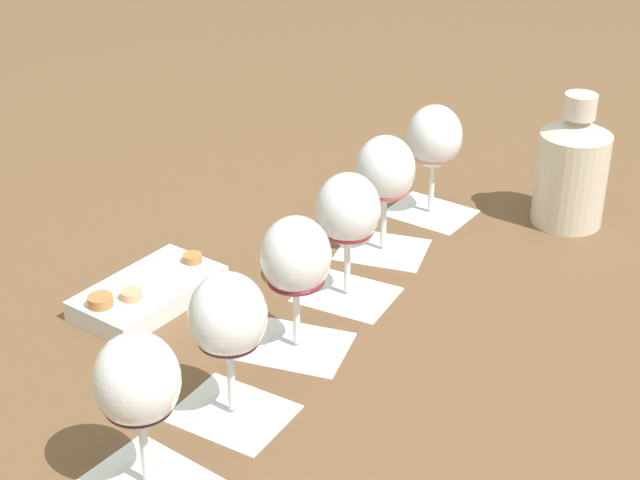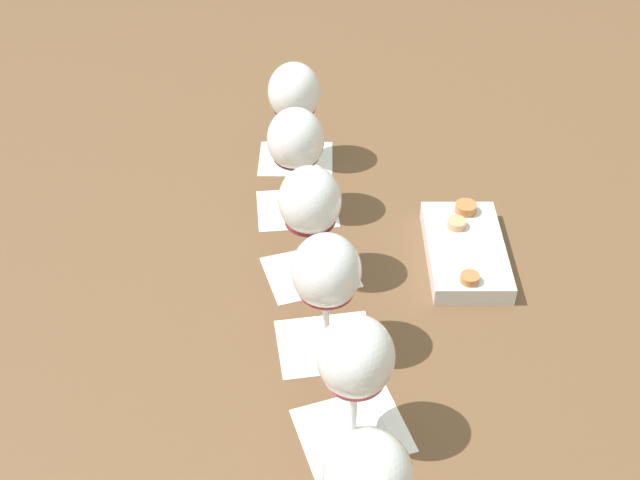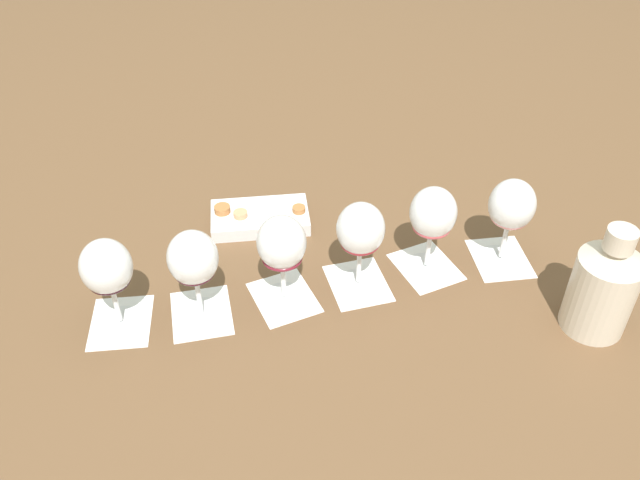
{
  "view_description": "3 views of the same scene",
  "coord_description": "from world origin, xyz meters",
  "px_view_note": "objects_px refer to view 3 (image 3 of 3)",
  "views": [
    {
      "loc": [
        0.97,
        0.08,
        0.62
      ],
      "look_at": [
        0.0,
        0.0,
        0.11
      ],
      "focal_mm": 55.0,
      "sensor_mm": 36.0,
      "label": 1
    },
    {
      "loc": [
        -0.6,
        0.37,
        0.71
      ],
      "look_at": [
        0.0,
        0.0,
        0.11
      ],
      "focal_mm": 45.0,
      "sensor_mm": 36.0,
      "label": 2
    },
    {
      "loc": [
        0.51,
        0.64,
        0.78
      ],
      "look_at": [
        0.0,
        0.0,
        0.11
      ],
      "focal_mm": 38.0,
      "sensor_mm": 36.0,
      "label": 3
    }
  ],
  "objects_px": {
    "wine_glass_0": "(511,209)",
    "ceramic_vase": "(604,286)",
    "wine_glass_2": "(360,233)",
    "wine_glass_5": "(107,271)",
    "wine_glass_3": "(282,247)",
    "wine_glass_1": "(433,217)",
    "snack_dish": "(259,217)",
    "wine_glass_4": "(193,262)"
  },
  "relations": [
    {
      "from": "wine_glass_0",
      "to": "snack_dish",
      "type": "bearing_deg",
      "value": -51.79
    },
    {
      "from": "wine_glass_2",
      "to": "snack_dish",
      "type": "xyz_separation_m",
      "value": [
        0.04,
        -0.24,
        -0.1
      ]
    },
    {
      "from": "wine_glass_4",
      "to": "snack_dish",
      "type": "height_order",
      "value": "wine_glass_4"
    },
    {
      "from": "wine_glass_4",
      "to": "wine_glass_0",
      "type": "bearing_deg",
      "value": 156.36
    },
    {
      "from": "wine_glass_4",
      "to": "snack_dish",
      "type": "distance_m",
      "value": 0.26
    },
    {
      "from": "wine_glass_0",
      "to": "wine_glass_1",
      "type": "distance_m",
      "value": 0.13
    },
    {
      "from": "wine_glass_0",
      "to": "wine_glass_1",
      "type": "xyz_separation_m",
      "value": [
        0.12,
        -0.07,
        0.0
      ]
    },
    {
      "from": "wine_glass_2",
      "to": "wine_glass_1",
      "type": "bearing_deg",
      "value": 160.93
    },
    {
      "from": "wine_glass_3",
      "to": "ceramic_vase",
      "type": "distance_m",
      "value": 0.49
    },
    {
      "from": "wine_glass_0",
      "to": "ceramic_vase",
      "type": "xyz_separation_m",
      "value": [
        0.01,
        0.19,
        -0.03
      ]
    },
    {
      "from": "wine_glass_0",
      "to": "wine_glass_5",
      "type": "height_order",
      "value": "same"
    },
    {
      "from": "wine_glass_2",
      "to": "wine_glass_4",
      "type": "distance_m",
      "value": 0.26
    },
    {
      "from": "wine_glass_5",
      "to": "snack_dish",
      "type": "height_order",
      "value": "wine_glass_5"
    },
    {
      "from": "wine_glass_2",
      "to": "wine_glass_0",
      "type": "bearing_deg",
      "value": 155.76
    },
    {
      "from": "wine_glass_2",
      "to": "snack_dish",
      "type": "bearing_deg",
      "value": -81.58
    },
    {
      "from": "wine_glass_1",
      "to": "wine_glass_4",
      "type": "xyz_separation_m",
      "value": [
        0.36,
        -0.14,
        -0.0
      ]
    },
    {
      "from": "wine_glass_0",
      "to": "wine_glass_4",
      "type": "distance_m",
      "value": 0.52
    },
    {
      "from": "wine_glass_2",
      "to": "wine_glass_3",
      "type": "relative_size",
      "value": 1.0
    },
    {
      "from": "wine_glass_1",
      "to": "ceramic_vase",
      "type": "distance_m",
      "value": 0.28
    },
    {
      "from": "wine_glass_1",
      "to": "snack_dish",
      "type": "xyz_separation_m",
      "value": [
        0.15,
        -0.28,
        -0.1
      ]
    },
    {
      "from": "wine_glass_2",
      "to": "snack_dish",
      "type": "distance_m",
      "value": 0.26
    },
    {
      "from": "wine_glass_5",
      "to": "ceramic_vase",
      "type": "bearing_deg",
      "value": 141.36
    },
    {
      "from": "wine_glass_5",
      "to": "ceramic_vase",
      "type": "height_order",
      "value": "ceramic_vase"
    },
    {
      "from": "wine_glass_5",
      "to": "wine_glass_3",
      "type": "bearing_deg",
      "value": 153.86
    },
    {
      "from": "wine_glass_1",
      "to": "wine_glass_5",
      "type": "bearing_deg",
      "value": -23.63
    },
    {
      "from": "wine_glass_0",
      "to": "wine_glass_3",
      "type": "xyz_separation_m",
      "value": [
        0.35,
        -0.16,
        0.0
      ]
    },
    {
      "from": "wine_glass_1",
      "to": "wine_glass_4",
      "type": "distance_m",
      "value": 0.39
    },
    {
      "from": "wine_glass_2",
      "to": "ceramic_vase",
      "type": "bearing_deg",
      "value": 127.27
    },
    {
      "from": "wine_glass_3",
      "to": "ceramic_vase",
      "type": "bearing_deg",
      "value": 134.71
    },
    {
      "from": "wine_glass_3",
      "to": "wine_glass_1",
      "type": "bearing_deg",
      "value": 158.96
    },
    {
      "from": "wine_glass_0",
      "to": "wine_glass_5",
      "type": "bearing_deg",
      "value": -24.76
    },
    {
      "from": "wine_glass_2",
      "to": "wine_glass_4",
      "type": "bearing_deg",
      "value": -23.04
    },
    {
      "from": "wine_glass_0",
      "to": "wine_glass_5",
      "type": "xyz_separation_m",
      "value": [
        0.59,
        -0.27,
        0.0
      ]
    },
    {
      "from": "wine_glass_3",
      "to": "snack_dish",
      "type": "relative_size",
      "value": 0.78
    },
    {
      "from": "wine_glass_0",
      "to": "ceramic_vase",
      "type": "bearing_deg",
      "value": 86.67
    },
    {
      "from": "wine_glass_1",
      "to": "wine_glass_3",
      "type": "bearing_deg",
      "value": -21.04
    },
    {
      "from": "wine_glass_3",
      "to": "snack_dish",
      "type": "bearing_deg",
      "value": -113.38
    },
    {
      "from": "wine_glass_4",
      "to": "wine_glass_5",
      "type": "relative_size",
      "value": 1.0
    },
    {
      "from": "wine_glass_1",
      "to": "ceramic_vase",
      "type": "xyz_separation_m",
      "value": [
        -0.11,
        0.25,
        -0.03
      ]
    },
    {
      "from": "wine_glass_1",
      "to": "wine_glass_5",
      "type": "xyz_separation_m",
      "value": [
        0.47,
        -0.21,
        -0.0
      ]
    },
    {
      "from": "wine_glass_0",
      "to": "ceramic_vase",
      "type": "relative_size",
      "value": 0.85
    },
    {
      "from": "wine_glass_4",
      "to": "wine_glass_5",
      "type": "height_order",
      "value": "same"
    }
  ]
}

